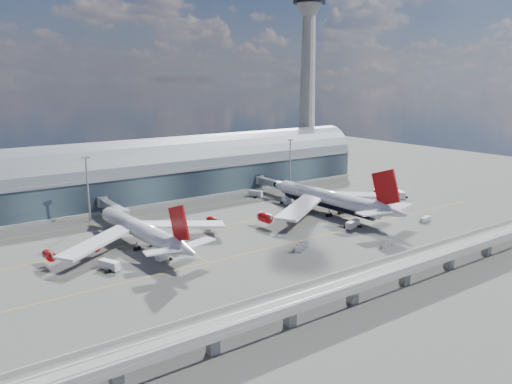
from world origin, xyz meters
TOP-DOWN VIEW (x-y plane):
  - ground at (0.00, 0.00)m, footprint 500.00×500.00m
  - taxi_lines at (0.00, 22.11)m, footprint 200.00×80.12m
  - terminal at (0.00, 77.99)m, footprint 200.00×30.00m
  - control_tower at (85.00, 83.00)m, footprint 19.00×19.00m
  - guideway at (-0.00, -55.00)m, footprint 220.00×8.50m
  - floodlight_mast_left at (-50.00, 55.00)m, footprint 3.00×0.70m
  - floodlight_mast_right at (50.00, 55.00)m, footprint 3.00×0.70m
  - airliner_left at (-45.30, 14.82)m, footprint 61.47×64.60m
  - airliner_right at (34.25, 9.10)m, footprint 70.01×73.17m
  - jet_bridge_left at (-41.94, 53.12)m, footprint 4.40×28.00m
  - jet_bridge_right at (37.69, 51.18)m, footprint 4.40×32.00m
  - service_truck_0 at (-61.37, 1.47)m, footprint 4.85×7.12m
  - service_truck_1 at (-44.97, -0.47)m, footprint 5.25×3.16m
  - service_truck_2 at (27.06, -10.00)m, footprint 7.94×4.36m
  - service_truck_3 at (80.82, 11.27)m, footprint 5.48×7.01m
  - service_truck_4 at (29.77, 32.66)m, footprint 3.75×5.71m
  - service_truck_5 at (27.07, 52.32)m, footprint 5.32×6.64m
  - cargo_train_0 at (-4.58, -17.41)m, footprint 8.17×5.68m
  - cargo_train_1 at (20.87, -31.51)m, footprint 7.07×3.26m
  - cargo_train_2 at (56.03, -20.68)m, footprint 5.84×2.99m

SIDE VIEW (x-z plane):
  - ground at x=0.00m, z-range 0.00..0.00m
  - taxi_lines at x=0.00m, z-range 0.00..0.01m
  - cargo_train_1 at x=20.87m, z-range 0.03..1.58m
  - cargo_train_0 at x=-4.58m, z-range 0.04..1.92m
  - cargo_train_2 at x=56.03m, z-range 0.04..1.94m
  - service_truck_1 at x=-44.97m, z-range 0.01..2.86m
  - service_truck_2 at x=27.06m, z-range 0.06..2.82m
  - service_truck_0 at x=-61.37m, z-range 0.05..2.87m
  - service_truck_4 at x=29.77m, z-range 0.01..3.06m
  - service_truck_5 at x=27.07m, z-range 0.04..3.08m
  - service_truck_3 at x=80.82m, z-range 0.04..3.24m
  - jet_bridge_left at x=-41.94m, z-range 1.55..8.80m
  - jet_bridge_right at x=37.69m, z-range 1.56..8.81m
  - guideway at x=0.00m, z-range 1.69..8.89m
  - airliner_left at x=-45.30m, z-range -4.22..15.46m
  - airliner_right at x=34.25m, z-range -5.59..17.64m
  - terminal at x=0.00m, z-range -2.66..25.34m
  - floodlight_mast_left at x=-50.00m, z-range 0.78..26.48m
  - floodlight_mast_right at x=50.00m, z-range 0.78..26.48m
  - control_tower at x=85.00m, z-range 0.14..103.14m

